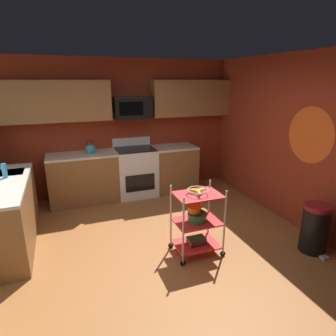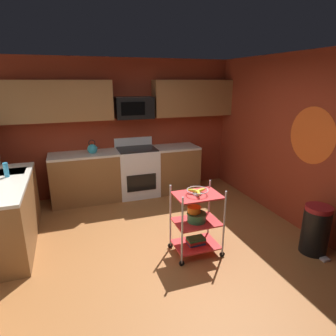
# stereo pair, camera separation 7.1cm
# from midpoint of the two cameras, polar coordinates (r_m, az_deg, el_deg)

# --- Properties ---
(floor) EXTENTS (4.40, 4.80, 0.04)m
(floor) POSITION_cam_midpoint_polar(r_m,az_deg,el_deg) (4.01, -1.63, -16.56)
(floor) COLOR #995B2D
(floor) RESTS_ON ground
(wall_back) EXTENTS (4.52, 0.06, 2.60)m
(wall_back) POSITION_cam_midpoint_polar(r_m,az_deg,el_deg) (5.76, -9.65, 7.88)
(wall_back) COLOR maroon
(wall_back) RESTS_ON ground
(wall_right) EXTENTS (0.06, 4.80, 2.60)m
(wall_right) POSITION_cam_midpoint_polar(r_m,az_deg,el_deg) (4.65, 25.28, 4.30)
(wall_right) COLOR maroon
(wall_right) RESTS_ON ground
(wall_flower_decal) EXTENTS (0.00, 0.81, 0.81)m
(wall_flower_decal) POSITION_cam_midpoint_polar(r_m,az_deg,el_deg) (4.55, 25.96, 5.88)
(wall_flower_decal) COLOR #E5591E
(counter_run) EXTENTS (3.62, 2.38, 0.92)m
(counter_run) POSITION_cam_midpoint_polar(r_m,az_deg,el_deg) (5.11, -15.66, -3.41)
(counter_run) COLOR brown
(counter_run) RESTS_ON ground
(oven_range) EXTENTS (0.76, 0.65, 1.10)m
(oven_range) POSITION_cam_midpoint_polar(r_m,az_deg,el_deg) (5.68, -6.78, -0.67)
(oven_range) COLOR white
(oven_range) RESTS_ON ground
(upper_cabinets) EXTENTS (4.40, 0.33, 0.70)m
(upper_cabinets) POSITION_cam_midpoint_polar(r_m,az_deg,el_deg) (5.50, -9.97, 13.21)
(upper_cabinets) COLOR brown
(microwave) EXTENTS (0.70, 0.39, 0.40)m
(microwave) POSITION_cam_midpoint_polar(r_m,az_deg,el_deg) (5.53, -7.50, 11.78)
(microwave) COLOR black
(rolling_cart) EXTENTS (0.64, 0.44, 0.91)m
(rolling_cart) POSITION_cam_midpoint_polar(r_m,az_deg,el_deg) (3.78, 5.24, -10.49)
(rolling_cart) COLOR silver
(rolling_cart) RESTS_ON ground
(fruit_bowl) EXTENTS (0.27, 0.27, 0.07)m
(fruit_bowl) POSITION_cam_midpoint_polar(r_m,az_deg,el_deg) (3.60, 5.42, -4.54)
(fruit_bowl) COLOR silver
(fruit_bowl) RESTS_ON rolling_cart
(mixing_bowl_large) EXTENTS (0.25, 0.25, 0.11)m
(mixing_bowl_large) POSITION_cam_midpoint_polar(r_m,az_deg,el_deg) (3.75, 5.26, -9.61)
(mixing_bowl_large) COLOR #387F4C
(mixing_bowl_large) RESTS_ON rolling_cart
(mixing_bowl_small) EXTENTS (0.18, 0.18, 0.08)m
(mixing_bowl_small) POSITION_cam_midpoint_polar(r_m,az_deg,el_deg) (3.72, 4.77, -8.13)
(mixing_bowl_small) COLOR orange
(mixing_bowl_small) RESTS_ON rolling_cart
(book_stack) EXTENTS (0.25, 0.16, 0.09)m
(book_stack) POSITION_cam_midpoint_polar(r_m,az_deg,el_deg) (3.92, 5.13, -14.14)
(book_stack) COLOR #1E4C8C
(book_stack) RESTS_ON rolling_cart
(kettle) EXTENTS (0.21, 0.18, 0.26)m
(kettle) POSITION_cam_midpoint_polar(r_m,az_deg,el_deg) (5.41, -15.48, 3.64)
(kettle) COLOR teal
(kettle) RESTS_ON counter_run
(dish_soap_bottle) EXTENTS (0.06, 0.06, 0.20)m
(dish_soap_bottle) POSITION_cam_midpoint_polar(r_m,az_deg,el_deg) (4.50, -30.12, -0.49)
(dish_soap_bottle) COLOR #2D8CBF
(dish_soap_bottle) RESTS_ON counter_run
(trash_can) EXTENTS (0.34, 0.42, 0.66)m
(trash_can) POSITION_cam_midpoint_polar(r_m,az_deg,el_deg) (4.31, 26.70, -10.65)
(trash_can) COLOR black
(trash_can) RESTS_ON ground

